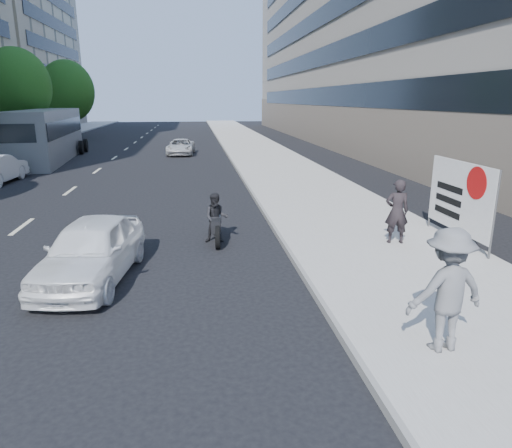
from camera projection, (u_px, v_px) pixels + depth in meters
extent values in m
plane|color=black|center=(255.00, 337.00, 7.84)|extent=(160.00, 160.00, 0.00)
cube|color=#9F9B95|center=(277.00, 166.00, 27.45)|extent=(5.00, 120.00, 0.15)
cube|color=gray|center=(407.00, 24.00, 37.96)|extent=(14.00, 70.00, 20.00)
cylinder|color=#382616|center=(23.00, 133.00, 34.37)|extent=(0.30, 0.30, 2.97)
ellipsoid|color=#1A4913|center=(17.00, 86.00, 33.47)|extent=(4.80, 4.80, 5.52)
cylinder|color=#382616|center=(71.00, 125.00, 47.80)|extent=(0.30, 0.30, 2.62)
ellipsoid|color=#1A4913|center=(67.00, 91.00, 46.88)|extent=(5.40, 5.40, 6.21)
imported|color=slate|center=(447.00, 290.00, 6.97)|extent=(1.35, 0.87, 1.97)
imported|color=black|center=(397.00, 211.00, 12.30)|extent=(0.70, 0.51, 1.76)
cylinder|color=#4C4C4C|center=(494.00, 215.00, 10.98)|extent=(0.06, 0.06, 2.20)
cylinder|color=#4C4C4C|center=(432.00, 191.00, 13.85)|extent=(0.06, 0.06, 2.20)
cube|color=silver|center=(460.00, 197.00, 12.37)|extent=(0.04, 3.00, 1.90)
cylinder|color=#A50C0C|center=(476.00, 183.00, 11.57)|extent=(0.01, 0.84, 0.84)
cube|color=black|center=(449.00, 188.00, 12.81)|extent=(0.01, 1.30, 0.18)
cube|color=black|center=(448.00, 200.00, 12.90)|extent=(0.01, 1.30, 0.18)
cube|color=black|center=(447.00, 212.00, 12.99)|extent=(0.01, 1.30, 0.18)
imported|color=white|center=(91.00, 250.00, 10.20)|extent=(2.19, 4.29, 1.40)
imported|color=silver|center=(181.00, 147.00, 33.65)|extent=(2.11, 4.18, 1.13)
cylinder|color=black|center=(218.00, 237.00, 12.41)|extent=(0.17, 0.65, 0.64)
cylinder|color=black|center=(215.00, 224.00, 13.75)|extent=(0.17, 0.65, 0.64)
cube|color=black|center=(216.00, 223.00, 13.02)|extent=(0.35, 1.22, 0.35)
imported|color=black|center=(216.00, 218.00, 12.88)|extent=(0.74, 0.60, 1.42)
cube|color=slate|center=(47.00, 135.00, 30.05)|extent=(3.43, 12.16, 3.30)
cube|color=black|center=(26.00, 127.00, 29.74)|extent=(0.96, 11.47, 1.00)
cube|color=black|center=(66.00, 127.00, 30.07)|extent=(0.96, 11.47, 1.00)
cube|color=black|center=(11.00, 134.00, 24.15)|extent=(2.40, 0.25, 1.00)
cylinder|color=black|center=(2.00, 162.00, 25.89)|extent=(0.33, 1.02, 1.00)
cylinder|color=black|center=(49.00, 161.00, 26.21)|extent=(0.33, 1.02, 1.00)
cylinder|color=black|center=(16.00, 158.00, 27.80)|extent=(0.33, 1.02, 1.00)
cylinder|color=black|center=(58.00, 157.00, 28.12)|extent=(0.33, 1.02, 1.00)
cylinder|color=black|center=(46.00, 148.00, 33.54)|extent=(0.33, 1.02, 1.00)
cylinder|color=black|center=(81.00, 147.00, 33.86)|extent=(0.33, 1.02, 1.00)
cylinder|color=black|center=(52.00, 146.00, 34.97)|extent=(0.33, 1.02, 1.00)
cylinder|color=black|center=(86.00, 145.00, 35.29)|extent=(0.33, 1.02, 1.00)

